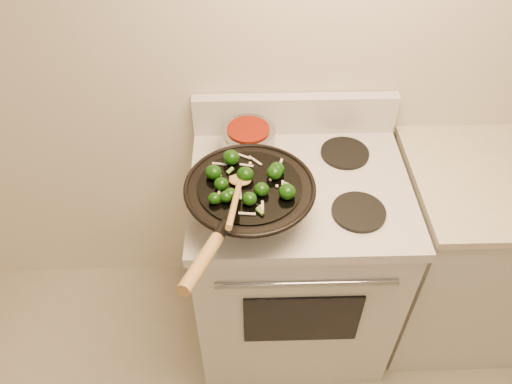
{
  "coord_description": "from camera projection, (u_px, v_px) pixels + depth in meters",
  "views": [
    {
      "loc": [
        -0.4,
        -0.09,
        2.14
      ],
      "look_at": [
        -0.37,
        1.02,
        1.03
      ],
      "focal_mm": 35.0,
      "sensor_mm": 36.0,
      "label": 1
    }
  ],
  "objects": [
    {
      "name": "stirfry",
      "position": [
        247.0,
        180.0,
        1.54
      ],
      "size": [
        0.28,
        0.28,
        0.05
      ],
      "color": "black",
      "rests_on": "wok"
    },
    {
      "name": "saucepan",
      "position": [
        249.0,
        142.0,
        1.81
      ],
      "size": [
        0.2,
        0.31,
        0.12
      ],
      "color": "#93959B",
      "rests_on": "stove"
    },
    {
      "name": "stove",
      "position": [
        293.0,
        260.0,
        2.08
      ],
      "size": [
        0.78,
        0.67,
        1.08
      ],
      "color": "silver",
      "rests_on": "ground"
    },
    {
      "name": "wooden_spoon",
      "position": [
        237.0,
        192.0,
        1.47
      ],
      "size": [
        0.08,
        0.32,
        0.12
      ],
      "color": "#AF8144",
      "rests_on": "wok"
    },
    {
      "name": "counter_unit",
      "position": [
        477.0,
        253.0,
        2.12
      ],
      "size": [
        0.74,
        0.62,
        0.91
      ],
      "color": "silver",
      "rests_on": "ground"
    },
    {
      "name": "wok",
      "position": [
        249.0,
        199.0,
        1.59
      ],
      "size": [
        0.42,
        0.67,
        0.24
      ],
      "color": "black",
      "rests_on": "stove"
    }
  ]
}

